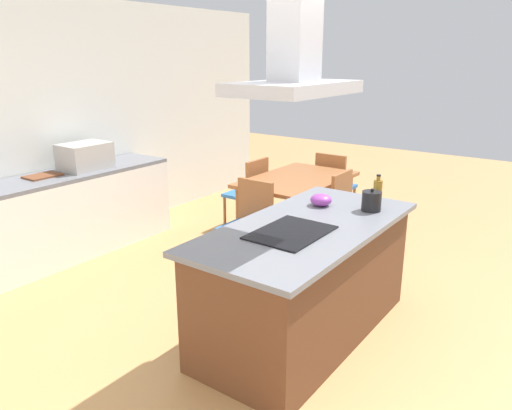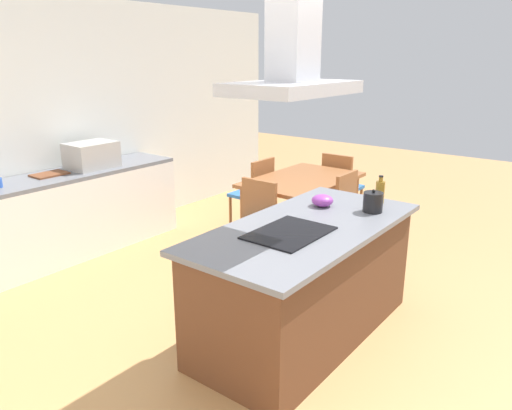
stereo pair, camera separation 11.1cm
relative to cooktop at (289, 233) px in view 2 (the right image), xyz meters
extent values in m
plane|color=tan|center=(0.23, 1.50, -0.91)|extent=(16.00, 16.00, 0.00)
cube|color=silver|center=(0.23, 3.25, 0.44)|extent=(7.20, 0.10, 2.70)
cube|color=#59331E|center=(0.23, 0.00, -0.48)|extent=(1.89, 0.86, 0.86)
cube|color=slate|center=(0.23, 0.00, -0.03)|extent=(1.99, 0.96, 0.04)
cube|color=black|center=(0.00, 0.00, 0.00)|extent=(0.60, 0.44, 0.01)
cylinder|color=black|center=(0.82, -0.24, 0.07)|extent=(0.16, 0.16, 0.16)
sphere|color=black|center=(0.82, -0.24, 0.16)|extent=(0.03, 0.03, 0.03)
cone|color=black|center=(0.92, -0.24, 0.08)|extent=(0.06, 0.03, 0.04)
cylinder|color=olive|center=(1.07, -0.19, 0.09)|extent=(0.07, 0.07, 0.19)
cylinder|color=olive|center=(1.07, -0.19, 0.20)|extent=(0.03, 0.03, 0.04)
cylinder|color=black|center=(1.07, -0.19, 0.23)|extent=(0.04, 0.04, 0.01)
ellipsoid|color=purple|center=(0.71, 0.15, 0.04)|extent=(0.18, 0.18, 0.10)
cube|color=white|center=(0.16, 2.88, -0.48)|extent=(2.32, 0.62, 0.86)
cube|color=slate|center=(0.16, 2.88, -0.03)|extent=(2.32, 0.62, 0.04)
cube|color=#B2AFAA|center=(0.41, 2.88, 0.13)|extent=(0.50, 0.38, 0.28)
cube|color=brown|center=(-0.07, 2.93, 0.00)|extent=(0.34, 0.24, 0.02)
cube|color=#995B33|center=(1.93, 1.11, -0.18)|extent=(1.40, 0.90, 0.04)
cylinder|color=#995B33|center=(1.31, 0.74, -0.55)|extent=(0.06, 0.06, 0.71)
cylinder|color=#995B33|center=(2.55, 0.74, -0.55)|extent=(0.06, 0.06, 0.71)
cylinder|color=#995B33|center=(1.31, 1.48, -0.55)|extent=(0.06, 0.06, 0.71)
cylinder|color=#995B33|center=(2.55, 1.48, -0.55)|extent=(0.06, 0.06, 0.71)
cube|color=#2D6BB7|center=(0.93, 1.11, -0.48)|extent=(0.42, 0.42, 0.04)
cube|color=#995B33|center=(1.12, 1.11, -0.24)|extent=(0.04, 0.42, 0.44)
cylinder|color=#995B33|center=(0.75, 0.93, -0.70)|extent=(0.04, 0.04, 0.41)
cylinder|color=#995B33|center=(0.75, 1.29, -0.70)|extent=(0.04, 0.04, 0.41)
cylinder|color=#995B33|center=(1.11, 0.93, -0.70)|extent=(0.04, 0.04, 0.41)
cylinder|color=#995B33|center=(1.11, 1.29, -0.70)|extent=(0.04, 0.04, 0.41)
cube|color=#2D6BB7|center=(1.93, 0.36, -0.48)|extent=(0.42, 0.42, 0.04)
cube|color=#995B33|center=(1.93, 0.55, -0.24)|extent=(0.42, 0.04, 0.44)
cylinder|color=#995B33|center=(2.11, 0.18, -0.70)|extent=(0.04, 0.04, 0.41)
cylinder|color=#995B33|center=(1.75, 0.18, -0.70)|extent=(0.04, 0.04, 0.41)
cylinder|color=#995B33|center=(2.11, 0.54, -0.70)|extent=(0.04, 0.04, 0.41)
cylinder|color=#995B33|center=(1.75, 0.54, -0.70)|extent=(0.04, 0.04, 0.41)
cube|color=#2D6BB7|center=(1.93, 1.86, -0.48)|extent=(0.42, 0.42, 0.04)
cube|color=#995B33|center=(1.93, 1.67, -0.24)|extent=(0.42, 0.04, 0.44)
cylinder|color=#995B33|center=(1.75, 2.04, -0.70)|extent=(0.04, 0.04, 0.41)
cylinder|color=#995B33|center=(2.11, 2.04, -0.70)|extent=(0.04, 0.04, 0.41)
cylinder|color=#995B33|center=(1.75, 1.68, -0.70)|extent=(0.04, 0.04, 0.41)
cylinder|color=#995B33|center=(2.11, 1.68, -0.70)|extent=(0.04, 0.04, 0.41)
cube|color=#2D6BB7|center=(2.93, 1.11, -0.48)|extent=(0.42, 0.42, 0.04)
cube|color=#995B33|center=(2.74, 1.11, -0.24)|extent=(0.04, 0.42, 0.44)
cylinder|color=#995B33|center=(3.11, 1.29, -0.70)|extent=(0.04, 0.04, 0.41)
cylinder|color=#995B33|center=(3.11, 0.93, -0.70)|extent=(0.04, 0.04, 0.41)
cylinder|color=#995B33|center=(2.75, 1.29, -0.70)|extent=(0.04, 0.04, 0.41)
cylinder|color=#995B33|center=(2.75, 0.93, -0.70)|extent=(0.04, 0.04, 0.41)
cube|color=#ADADB2|center=(0.00, 0.00, 0.98)|extent=(0.90, 0.55, 0.08)
cube|color=#ADADB2|center=(0.00, 0.00, 1.37)|extent=(0.28, 0.24, 0.70)
camera|label=1|loc=(-2.76, -1.70, 1.19)|focal=34.59mm
camera|label=2|loc=(-2.69, -1.79, 1.19)|focal=34.59mm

